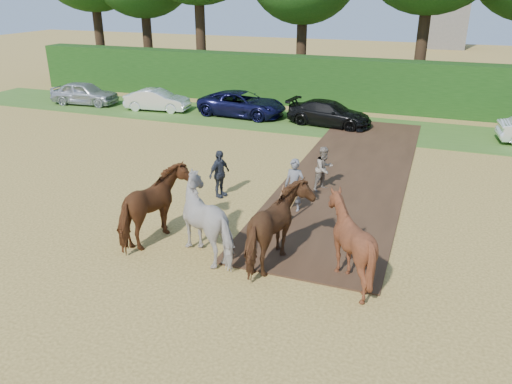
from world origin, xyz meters
The scene contains 8 objects.
ground centered at (0.00, 0.00, 0.00)m, with size 120.00×120.00×0.00m, color gold.
earth_strip centered at (1.50, 7.00, 0.03)m, with size 4.50×17.00×0.05m, color #472D1C.
grass_verge centered at (0.00, 14.00, 0.01)m, with size 50.00×5.00×0.03m, color #38601E.
hedgerow centered at (0.00, 18.50, 1.50)m, with size 46.00×1.60×3.00m, color #14380F.
spectator_near centered at (0.85, 4.78, 0.84)m, with size 0.81×0.63×1.67m, color tan.
spectator_far centered at (-2.51, 2.89, 0.87)m, with size 1.02×0.42×1.73m, color #2A2E38.
plough_team centered at (0.01, -0.86, 1.10)m, with size 7.41×5.16×2.21m.
parked_cars centered at (-0.24, 14.03, 0.70)m, with size 36.62×3.06×1.46m.
Camera 1 is at (4.47, -12.24, 7.08)m, focal length 35.00 mm.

